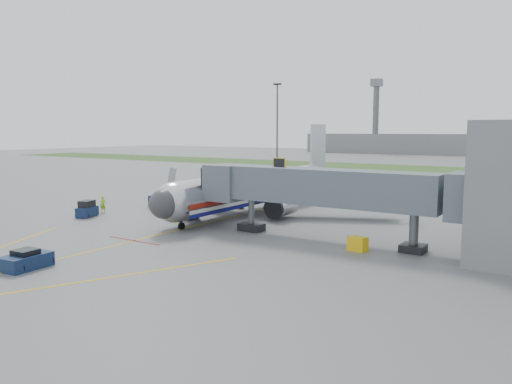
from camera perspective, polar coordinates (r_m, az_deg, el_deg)
The scene contains 16 objects.
ground at distance 46.59m, azimuth -10.15°, elevation -4.60°, with size 400.00×400.00×0.00m, color #565659.
grass_strip at distance 127.38m, azimuth 18.85°, elevation 2.47°, with size 300.00×25.00×0.01m, color #2D4C1E.
apron_markings at distance 41.66m, azimuth -17.19°, elevation -6.19°, with size 21.52×50.00×0.01m.
airliner at distance 58.05m, azimuth 0.17°, elevation 0.44°, with size 32.10×35.67×10.25m.
jet_bridge at distance 42.66m, azimuth 7.15°, elevation 0.47°, with size 25.30×4.00×6.90m.
light_mast_left at distance 120.02m, azimuth 2.44°, elevation 7.73°, with size 2.00×0.44×20.40m.
distant_terminal at distance 207.34m, azimuth 21.76°, elevation 5.07°, with size 120.00×14.00×8.00m, color slate.
control_tower at distance 210.73m, azimuth 13.54°, elevation 9.03°, with size 4.00×4.00×30.00m.
pushback_tug at distance 37.56m, azimuth -24.81°, elevation -7.11°, with size 2.20×3.31×1.32m.
baggage_tug at distance 57.17m, azimuth -18.75°, elevation -1.91°, with size 2.10×2.85×1.78m.
baggage_cart_a at distance 61.76m, azimuth -11.43°, elevation -1.05°, with size 1.85×1.85×1.50m.
baggage_cart_b at distance 61.22m, azimuth -9.43°, elevation -0.91°, with size 2.27×2.27×1.86m.
baggage_cart_c at distance 53.14m, azimuth -7.72°, elevation -2.06°, with size 1.78×1.78×1.90m.
belt_loader at distance 60.21m, azimuth -4.98°, elevation -1.34°, with size 2.50×4.85×2.29m.
ground_power_cart at distance 39.75m, azimuth 11.54°, elevation -5.84°, with size 1.53×1.15×1.12m.
ramp_worker at distance 59.59m, azimuth -17.10°, elevation -1.36°, with size 0.68×0.45×1.87m, color #92E11A.
Camera 1 is at (31.45, -33.09, 9.31)m, focal length 35.00 mm.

